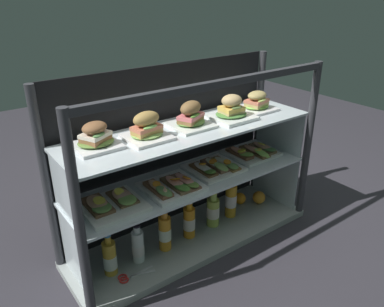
{
  "coord_description": "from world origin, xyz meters",
  "views": [
    {
      "loc": [
        -1.0,
        -1.35,
        1.26
      ],
      "look_at": [
        0.0,
        0.0,
        0.51
      ],
      "focal_mm": 35.6,
      "sensor_mm": 36.0,
      "label": 1
    }
  ],
  "objects": [
    {
      "name": "riser_upper_tier",
      "position": [
        0.0,
        0.0,
        0.5
      ],
      "size": [
        1.25,
        0.34,
        0.25
      ],
      "color": "silver",
      "rests_on": "shelf_lower_glass"
    },
    {
      "name": "orange_fruit_near_left_post",
      "position": [
        0.41,
        0.07,
        0.07
      ],
      "size": [
        0.07,
        0.07,
        0.07
      ],
      "primitive_type": "sphere",
      "color": "orange",
      "rests_on": "case_base_deck"
    },
    {
      "name": "shelf_lower_glass",
      "position": [
        0.0,
        0.0,
        0.37
      ],
      "size": [
        1.27,
        0.36,
        0.01
      ],
      "primitive_type": "cube",
      "color": "silver",
      "rests_on": "riser_lower_tier"
    },
    {
      "name": "open_sandwich_tray_right_of_center",
      "position": [
        -0.14,
        -0.04,
        0.39
      ],
      "size": [
        0.26,
        0.25,
        0.06
      ],
      "color": "white",
      "rests_on": "shelf_lower_glass"
    },
    {
      "name": "shelf_upper_glass",
      "position": [
        0.0,
        0.0,
        0.63
      ],
      "size": [
        1.27,
        0.36,
        0.01
      ],
      "primitive_type": "cube",
      "color": "silver",
      "rests_on": "riser_upper_tier"
    },
    {
      "name": "plated_roll_sandwich_left_of_center",
      "position": [
        0.24,
        -0.01,
        0.68
      ],
      "size": [
        0.2,
        0.2,
        0.12
      ],
      "color": "white",
      "rests_on": "shelf_upper_glass"
    },
    {
      "name": "open_sandwich_tray_left_of_center",
      "position": [
        0.44,
        0.02,
        0.39
      ],
      "size": [
        0.26,
        0.26,
        0.06
      ],
      "color": "white",
      "rests_on": "shelf_lower_glass"
    },
    {
      "name": "case_frame",
      "position": [
        0.0,
        0.1,
        0.5
      ],
      "size": [
        1.33,
        0.42,
        0.9
      ],
      "color": "#333338",
      "rests_on": "ground"
    },
    {
      "name": "open_sandwich_tray_center",
      "position": [
        0.15,
        -0.0,
        0.39
      ],
      "size": [
        0.26,
        0.25,
        0.05
      ],
      "color": "white",
      "rests_on": "shelf_lower_glass"
    },
    {
      "name": "plated_roll_sandwich_far_right",
      "position": [
        -0.24,
        0.01,
        0.68
      ],
      "size": [
        0.19,
        0.19,
        0.12
      ],
      "color": "white",
      "rests_on": "shelf_upper_glass"
    },
    {
      "name": "juice_bottle_back_right",
      "position": [
        -0.18,
        -0.02,
        0.13
      ],
      "size": [
        0.06,
        0.06,
        0.23
      ],
      "color": "orange",
      "rests_on": "case_base_deck"
    },
    {
      "name": "juice_bottle_front_left_end",
      "position": [
        -0.02,
        -0.01,
        0.13
      ],
      "size": [
        0.06,
        0.06,
        0.22
      ],
      "color": "orange",
      "rests_on": "case_base_deck"
    },
    {
      "name": "case_base_deck",
      "position": [
        0.0,
        0.0,
        0.02
      ],
      "size": [
        1.33,
        0.42,
        0.04
      ],
      "primitive_type": "cube",
      "color": "#A0A7A4",
      "rests_on": "ground"
    },
    {
      "name": "ground_plane",
      "position": [
        0.0,
        0.0,
        -0.01
      ],
      "size": [
        6.0,
        6.0,
        0.02
      ],
      "primitive_type": "cube",
      "color": "#312E35",
      "rests_on": "ground"
    },
    {
      "name": "kitchen_scissors",
      "position": [
        -0.43,
        -0.1,
        0.04
      ],
      "size": [
        0.18,
        0.08,
        0.01
      ],
      "color": "silver",
      "rests_on": "case_base_deck"
    },
    {
      "name": "plated_roll_sandwich_near_right_corner",
      "position": [
        0.01,
        0.02,
        0.69
      ],
      "size": [
        0.19,
        0.19,
        0.12
      ],
      "color": "white",
      "rests_on": "shelf_upper_glass"
    },
    {
      "name": "riser_lower_tier",
      "position": [
        0.0,
        0.0,
        0.2
      ],
      "size": [
        1.25,
        0.34,
        0.33
      ],
      "color": "silver",
      "rests_on": "case_base_deck"
    },
    {
      "name": "juice_bottle_back_left",
      "position": [
        0.28,
        0.01,
        0.14
      ],
      "size": [
        0.07,
        0.07,
        0.24
      ],
      "color": "orange",
      "rests_on": "case_base_deck"
    },
    {
      "name": "plated_roll_sandwich_near_left_corner",
      "position": [
        -0.45,
        0.05,
        0.68
      ],
      "size": [
        0.18,
        0.18,
        0.11
      ],
      "color": "white",
      "rests_on": "shelf_upper_glass"
    },
    {
      "name": "open_sandwich_tray_near_right_corner",
      "position": [
        -0.44,
        -0.02,
        0.39
      ],
      "size": [
        0.26,
        0.24,
        0.06
      ],
      "color": "white",
      "rests_on": "shelf_lower_glass"
    },
    {
      "name": "orange_fruit_beside_bottles",
      "position": [
        0.51,
        0.01,
        0.08
      ],
      "size": [
        0.08,
        0.08,
        0.08
      ],
      "primitive_type": "sphere",
      "color": "orange",
      "rests_on": "case_base_deck"
    },
    {
      "name": "juice_bottle_front_middle",
      "position": [
        -0.33,
        -0.02,
        0.12
      ],
      "size": [
        0.06,
        0.06,
        0.2
      ],
      "color": "white",
      "rests_on": "case_base_deck"
    },
    {
      "name": "juice_bottle_tucked_behind",
      "position": [
        -0.48,
        -0.02,
        0.12
      ],
      "size": [
        0.06,
        0.06,
        0.22
      ],
      "color": "gold",
      "rests_on": "case_base_deck"
    },
    {
      "name": "plated_roll_sandwich_mid_left",
      "position": [
        0.44,
        0.02,
        0.68
      ],
      "size": [
        0.18,
        0.18,
        0.1
      ],
      "color": "white",
      "rests_on": "shelf_upper_glass"
    },
    {
      "name": "juice_bottle_back_center",
      "position": [
        0.14,
        -0.0,
        0.12
      ],
      "size": [
        0.07,
        0.07,
        0.21
      ],
      "color": "#BDCD54",
      "rests_on": "case_base_deck"
    }
  ]
}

